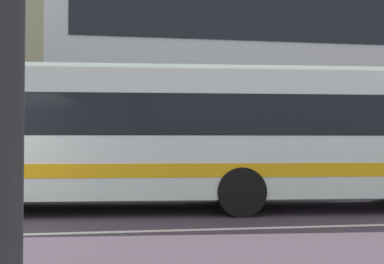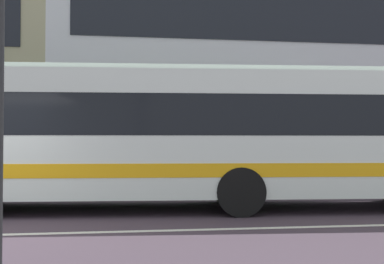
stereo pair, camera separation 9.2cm
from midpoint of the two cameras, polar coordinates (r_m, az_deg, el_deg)
hedge_row_far at (r=14.71m, az=-21.30°, el=-4.92°), size 17.61×1.10×1.12m
apartment_block_right at (r=24.66m, az=11.42°, el=8.64°), size 22.45×10.15×11.58m
transit_bus at (r=10.55m, az=0.55°, el=-0.14°), size 12.33×3.34×3.10m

